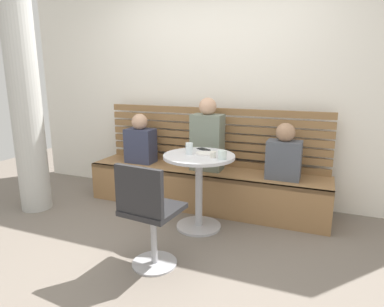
{
  "coord_description": "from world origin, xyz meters",
  "views": [
    {
      "loc": [
        1.21,
        -2.18,
        1.48
      ],
      "look_at": [
        0.07,
        0.66,
        0.75
      ],
      "focal_mm": 31.14,
      "sensor_mm": 36.0,
      "label": 1
    }
  ],
  "objects_px": {
    "cup_espresso_small": "(213,155)",
    "person_adult": "(207,138)",
    "plate_small": "(205,153)",
    "booth_bench": "(204,188)",
    "white_chair": "(148,213)",
    "cup_water_clear": "(189,148)",
    "person_child_left": "(284,155)",
    "cup_glass_short": "(222,155)",
    "cafe_table": "(199,177)",
    "person_child_middle": "(140,141)",
    "phone_on_table": "(204,149)"
  },
  "relations": [
    {
      "from": "booth_bench",
      "to": "cup_water_clear",
      "type": "xyz_separation_m",
      "value": [
        0.04,
        -0.53,
        0.57
      ]
    },
    {
      "from": "cafe_table",
      "to": "white_chair",
      "type": "distance_m",
      "value": 0.82
    },
    {
      "from": "cup_espresso_small",
      "to": "cup_glass_short",
      "type": "bearing_deg",
      "value": -16.72
    },
    {
      "from": "cup_water_clear",
      "to": "person_adult",
      "type": "bearing_deg",
      "value": 91.27
    },
    {
      "from": "white_chair",
      "to": "cup_water_clear",
      "type": "xyz_separation_m",
      "value": [
        0.0,
        0.8,
        0.33
      ]
    },
    {
      "from": "cup_glass_short",
      "to": "person_child_left",
      "type": "bearing_deg",
      "value": 51.73
    },
    {
      "from": "person_adult",
      "to": "cup_espresso_small",
      "type": "xyz_separation_m",
      "value": [
        0.26,
        -0.59,
        -0.03
      ]
    },
    {
      "from": "plate_small",
      "to": "person_adult",
      "type": "bearing_deg",
      "value": 106.39
    },
    {
      "from": "white_chair",
      "to": "cup_glass_short",
      "type": "bearing_deg",
      "value": 64.6
    },
    {
      "from": "cup_espresso_small",
      "to": "person_child_left",
      "type": "bearing_deg",
      "value": 44.95
    },
    {
      "from": "person_child_left",
      "to": "person_child_middle",
      "type": "distance_m",
      "value": 1.68
    },
    {
      "from": "cup_espresso_small",
      "to": "person_adult",
      "type": "bearing_deg",
      "value": 113.8
    },
    {
      "from": "cup_glass_short",
      "to": "plate_small",
      "type": "distance_m",
      "value": 0.26
    },
    {
      "from": "cafe_table",
      "to": "person_child_middle",
      "type": "xyz_separation_m",
      "value": [
        -0.96,
        0.55,
        0.18
      ]
    },
    {
      "from": "person_adult",
      "to": "plate_small",
      "type": "height_order",
      "value": "person_adult"
    },
    {
      "from": "white_chair",
      "to": "person_child_left",
      "type": "height_order",
      "value": "person_child_left"
    },
    {
      "from": "person_adult",
      "to": "cup_glass_short",
      "type": "xyz_separation_m",
      "value": [
        0.36,
        -0.62,
        -0.02
      ]
    },
    {
      "from": "cup_espresso_small",
      "to": "cup_water_clear",
      "type": "xyz_separation_m",
      "value": [
        -0.25,
        0.04,
        0.03
      ]
    },
    {
      "from": "person_adult",
      "to": "person_child_left",
      "type": "bearing_deg",
      "value": -1.8
    },
    {
      "from": "person_adult",
      "to": "phone_on_table",
      "type": "relative_size",
      "value": 5.71
    },
    {
      "from": "cafe_table",
      "to": "plate_small",
      "type": "bearing_deg",
      "value": 59.03
    },
    {
      "from": "booth_bench",
      "to": "white_chair",
      "type": "xyz_separation_m",
      "value": [
        0.03,
        -1.34,
        0.24
      ]
    },
    {
      "from": "cafe_table",
      "to": "person_child_left",
      "type": "bearing_deg",
      "value": 35.77
    },
    {
      "from": "booth_bench",
      "to": "person_adult",
      "type": "height_order",
      "value": "person_adult"
    },
    {
      "from": "cup_glass_short",
      "to": "cup_water_clear",
      "type": "bearing_deg",
      "value": 168.79
    },
    {
      "from": "person_child_middle",
      "to": "plate_small",
      "type": "height_order",
      "value": "person_child_middle"
    },
    {
      "from": "person_child_middle",
      "to": "cup_espresso_small",
      "type": "bearing_deg",
      "value": -28.09
    },
    {
      "from": "cafe_table",
      "to": "plate_small",
      "type": "height_order",
      "value": "plate_small"
    },
    {
      "from": "cup_water_clear",
      "to": "plate_small",
      "type": "xyz_separation_m",
      "value": [
        0.13,
        0.07,
        -0.05
      ]
    },
    {
      "from": "booth_bench",
      "to": "person_adult",
      "type": "bearing_deg",
      "value": 42.23
    },
    {
      "from": "person_adult",
      "to": "plate_small",
      "type": "bearing_deg",
      "value": -73.61
    },
    {
      "from": "person_child_left",
      "to": "cup_glass_short",
      "type": "bearing_deg",
      "value": -128.27
    },
    {
      "from": "booth_bench",
      "to": "plate_small",
      "type": "xyz_separation_m",
      "value": [
        0.17,
        -0.47,
        0.52
      ]
    },
    {
      "from": "white_chair",
      "to": "person_adult",
      "type": "height_order",
      "value": "person_adult"
    },
    {
      "from": "cup_espresso_small",
      "to": "phone_on_table",
      "type": "height_order",
      "value": "cup_espresso_small"
    },
    {
      "from": "cafe_table",
      "to": "cup_espresso_small",
      "type": "height_order",
      "value": "cup_espresso_small"
    },
    {
      "from": "person_child_left",
      "to": "cup_water_clear",
      "type": "xyz_separation_m",
      "value": [
        -0.82,
        -0.53,
        0.11
      ]
    },
    {
      "from": "person_child_left",
      "to": "cafe_table",
      "type": "bearing_deg",
      "value": -144.23
    },
    {
      "from": "cafe_table",
      "to": "person_adult",
      "type": "xyz_separation_m",
      "value": [
        -0.11,
        0.55,
        0.28
      ]
    },
    {
      "from": "person_child_middle",
      "to": "person_child_left",
      "type": "bearing_deg",
      "value": -0.88
    },
    {
      "from": "cup_glass_short",
      "to": "plate_small",
      "type": "height_order",
      "value": "cup_glass_short"
    },
    {
      "from": "booth_bench",
      "to": "cup_espresso_small",
      "type": "relative_size",
      "value": 48.21
    },
    {
      "from": "person_adult",
      "to": "cafe_table",
      "type": "bearing_deg",
      "value": -78.63
    },
    {
      "from": "person_adult",
      "to": "plate_small",
      "type": "xyz_separation_m",
      "value": [
        0.14,
        -0.49,
        -0.05
      ]
    },
    {
      "from": "cup_espresso_small",
      "to": "cup_water_clear",
      "type": "relative_size",
      "value": 0.51
    },
    {
      "from": "cafe_table",
      "to": "cup_glass_short",
      "type": "height_order",
      "value": "cup_glass_short"
    },
    {
      "from": "white_chair",
      "to": "cup_espresso_small",
      "type": "xyz_separation_m",
      "value": [
        0.25,
        0.77,
        0.3
      ]
    },
    {
      "from": "person_child_middle",
      "to": "cup_glass_short",
      "type": "xyz_separation_m",
      "value": [
        1.21,
        -0.62,
        0.08
      ]
    },
    {
      "from": "cup_espresso_small",
      "to": "cafe_table",
      "type": "bearing_deg",
      "value": 162.41
    },
    {
      "from": "cup_glass_short",
      "to": "cup_water_clear",
      "type": "distance_m",
      "value": 0.35
    }
  ]
}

